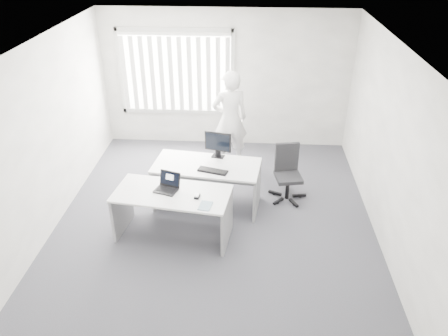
# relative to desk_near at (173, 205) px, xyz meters

# --- Properties ---
(ground) EXTENTS (6.00, 6.00, 0.00)m
(ground) POSITION_rel_desk_near_xyz_m (0.59, 0.25, -0.55)
(ground) COLOR #595860
(ground) RESTS_ON ground
(wall_back) EXTENTS (5.00, 0.02, 2.80)m
(wall_back) POSITION_rel_desk_near_xyz_m (0.59, 3.25, 0.85)
(wall_back) COLOR white
(wall_back) RESTS_ON ground
(wall_front) EXTENTS (5.00, 0.02, 2.80)m
(wall_front) POSITION_rel_desk_near_xyz_m (0.59, -2.75, 0.85)
(wall_front) COLOR white
(wall_front) RESTS_ON ground
(wall_left) EXTENTS (0.02, 6.00, 2.80)m
(wall_left) POSITION_rel_desk_near_xyz_m (-1.91, 0.25, 0.85)
(wall_left) COLOR white
(wall_left) RESTS_ON ground
(wall_right) EXTENTS (0.02, 6.00, 2.80)m
(wall_right) POSITION_rel_desk_near_xyz_m (3.09, 0.25, 0.85)
(wall_right) COLOR white
(wall_right) RESTS_ON ground
(ceiling) EXTENTS (5.00, 6.00, 0.02)m
(ceiling) POSITION_rel_desk_near_xyz_m (0.59, 0.25, 2.25)
(ceiling) COLOR white
(ceiling) RESTS_ON wall_back
(window) EXTENTS (2.32, 0.06, 1.76)m
(window) POSITION_rel_desk_near_xyz_m (-0.41, 3.21, 1.00)
(window) COLOR #B4B4B0
(window) RESTS_ON wall_back
(blinds) EXTENTS (2.20, 0.10, 1.50)m
(blinds) POSITION_rel_desk_near_xyz_m (-0.41, 3.15, 0.97)
(blinds) COLOR white
(blinds) RESTS_ON wall_back
(desk_near) EXTENTS (1.77, 1.01, 0.77)m
(desk_near) POSITION_rel_desk_near_xyz_m (0.00, 0.00, 0.00)
(desk_near) COLOR white
(desk_near) RESTS_ON ground
(desk_far) EXTENTS (1.79, 1.00, 0.78)m
(desk_far) POSITION_rel_desk_near_xyz_m (0.42, 0.84, 0.01)
(desk_far) COLOR white
(desk_far) RESTS_ON ground
(office_chair) EXTENTS (0.64, 0.64, 0.97)m
(office_chair) POSITION_rel_desk_near_xyz_m (1.77, 1.17, -0.25)
(office_chair) COLOR black
(office_chair) RESTS_ON ground
(person) EXTENTS (0.79, 0.63, 1.88)m
(person) POSITION_rel_desk_near_xyz_m (0.72, 2.32, 0.39)
(person) COLOR white
(person) RESTS_ON ground
(laptop) EXTENTS (0.40, 0.37, 0.25)m
(laptop) POSITION_rel_desk_near_xyz_m (-0.09, 0.04, 0.34)
(laptop) COLOR black
(laptop) RESTS_ON desk_near
(paper_sheet) EXTENTS (0.34, 0.28, 0.00)m
(paper_sheet) POSITION_rel_desk_near_xyz_m (0.30, -0.14, 0.21)
(paper_sheet) COLOR white
(paper_sheet) RESTS_ON desk_near
(mouse) EXTENTS (0.08, 0.13, 0.05)m
(mouse) POSITION_rel_desk_near_xyz_m (0.38, -0.10, 0.24)
(mouse) COLOR #B4B4B6
(mouse) RESTS_ON paper_sheet
(booklet) EXTENTS (0.20, 0.25, 0.01)m
(booklet) POSITION_rel_desk_near_xyz_m (0.52, -0.31, 0.22)
(booklet) COLOR white
(booklet) RESTS_ON desk_near
(keyboard) EXTENTS (0.50, 0.28, 0.02)m
(keyboard) POSITION_rel_desk_near_xyz_m (0.54, 0.63, 0.24)
(keyboard) COLOR black
(keyboard) RESTS_ON desk_far
(monitor) EXTENTS (0.47, 0.24, 0.45)m
(monitor) POSITION_rel_desk_near_xyz_m (0.59, 1.12, 0.45)
(monitor) COLOR black
(monitor) RESTS_ON desk_far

